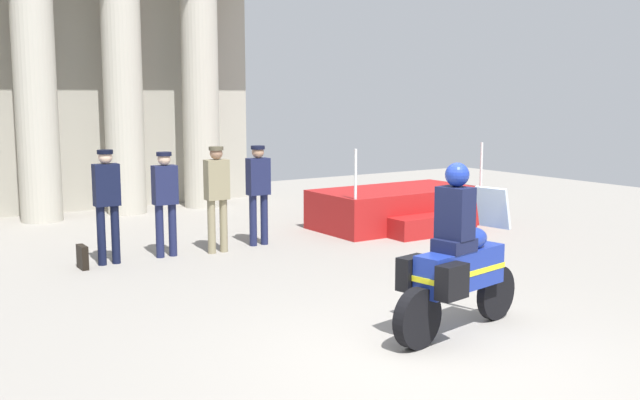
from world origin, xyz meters
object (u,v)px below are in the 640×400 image
object	(u,v)px
officer_in_row_0	(107,197)
briefcase_on_ground	(83,257)
officer_in_row_1	(165,195)
motorcycle_with_rider	(456,264)
officer_in_row_2	(217,190)
officer_in_row_3	(258,187)
reviewing_stand	(399,209)

from	to	relation	value
officer_in_row_0	briefcase_on_ground	world-z (taller)	officer_in_row_0
officer_in_row_1	motorcycle_with_rider	size ratio (longest dim) A/B	0.82
officer_in_row_2	officer_in_row_0	bearing A→B (deg)	-3.10
motorcycle_with_rider	officer_in_row_1	bearing A→B (deg)	91.84
officer_in_row_0	officer_in_row_3	xyz separation A→B (m)	(2.65, 0.01, -0.02)
reviewing_stand	officer_in_row_0	world-z (taller)	officer_in_row_0
officer_in_row_3	officer_in_row_0	bearing A→B (deg)	2.11
briefcase_on_ground	officer_in_row_1	bearing A→B (deg)	3.94
officer_in_row_1	officer_in_row_3	xyz separation A→B (m)	(1.70, -0.01, 0.02)
officer_in_row_0	officer_in_row_3	world-z (taller)	officer_in_row_0
officer_in_row_0	motorcycle_with_rider	size ratio (longest dim) A/B	0.85
officer_in_row_1	briefcase_on_ground	size ratio (longest dim) A/B	4.73
reviewing_stand	officer_in_row_0	distance (m)	5.84
officer_in_row_1	briefcase_on_ground	world-z (taller)	officer_in_row_1
reviewing_stand	motorcycle_with_rider	bearing A→B (deg)	-124.12
officer_in_row_2	briefcase_on_ground	bearing A→B (deg)	-0.11
motorcycle_with_rider	officer_in_row_0	bearing A→B (deg)	101.03
reviewing_stand	officer_in_row_1	size ratio (longest dim) A/B	1.93
briefcase_on_ground	officer_in_row_3	bearing A→B (deg)	1.61
reviewing_stand	motorcycle_with_rider	world-z (taller)	motorcycle_with_rider
officer_in_row_0	motorcycle_with_rider	world-z (taller)	motorcycle_with_rider
motorcycle_with_rider	officer_in_row_2	bearing A→B (deg)	83.38
motorcycle_with_rider	briefcase_on_ground	bearing A→B (deg)	105.20
briefcase_on_ground	motorcycle_with_rider	bearing A→B (deg)	-64.68
officer_in_row_0	briefcase_on_ground	bearing A→B (deg)	12.16
motorcycle_with_rider	reviewing_stand	bearing A→B (deg)	45.75
officer_in_row_3	officer_in_row_1	bearing A→B (deg)	1.64
officer_in_row_1	officer_in_row_0	bearing A→B (deg)	2.95
reviewing_stand	motorcycle_with_rider	distance (m)	6.61
reviewing_stand	motorcycle_with_rider	xyz separation A→B (m)	(-3.70, -5.46, 0.43)
reviewing_stand	officer_in_row_3	xyz separation A→B (m)	(-3.16, -0.02, 0.66)
reviewing_stand	briefcase_on_ground	size ratio (longest dim) A/B	9.10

